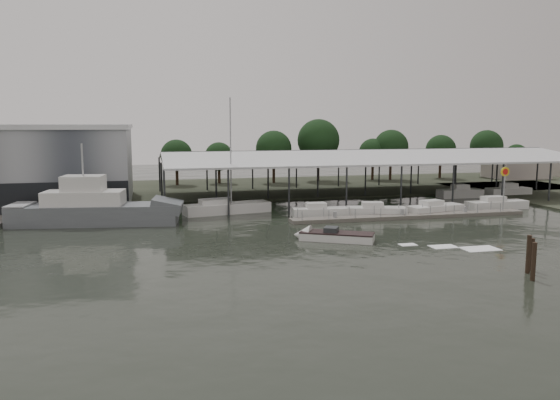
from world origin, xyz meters
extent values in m
plane|color=#232820|center=(0.00, 0.00, 0.00)|extent=(200.00, 200.00, 0.00)
cube|color=#373C2D|center=(0.00, 42.00, 0.10)|extent=(140.00, 30.00, 0.30)
cube|color=gray|center=(-28.00, 30.00, 5.00)|extent=(24.00, 20.00, 10.00)
cube|color=black|center=(-28.00, 19.95, 2.00)|extent=(24.00, 0.30, 4.00)
cube|color=silver|center=(-28.00, 30.00, 10.20)|extent=(24.50, 20.50, 0.60)
cube|color=#2C2F31|center=(17.00, 28.00, 6.76)|extent=(58.00, 0.40, 0.30)
cylinder|color=#2C2F31|center=(-12.00, 16.50, 2.75)|extent=(0.24, 0.24, 5.50)
cylinder|color=#2C2F31|center=(-12.00, 39.50, 2.75)|extent=(0.24, 0.24, 5.50)
cylinder|color=#2C2F31|center=(46.00, 39.50, 2.75)|extent=(0.24, 0.24, 5.50)
cube|color=#68645B|center=(15.00, 10.00, 0.20)|extent=(28.00, 2.00, 0.40)
cylinder|color=#979A9C|center=(2.00, 9.10, 0.80)|extent=(0.10, 0.10, 1.20)
cylinder|color=#979A9C|center=(28.00, 10.90, 0.80)|extent=(0.10, 0.10, 1.20)
cube|color=#979A9C|center=(14.00, 10.00, 0.70)|extent=(0.30, 0.30, 0.70)
cylinder|color=#979A9C|center=(27.00, 10.00, 2.50)|extent=(0.16, 0.16, 5.00)
cylinder|color=yellow|center=(27.00, 10.00, 5.00)|extent=(1.10, 0.12, 1.10)
cylinder|color=red|center=(27.00, 9.93, 5.00)|extent=(0.70, 0.05, 0.70)
cube|color=#9E948B|center=(55.00, 45.00, 2.00)|extent=(10.00, 8.00, 4.00)
cube|color=slate|center=(-19.33, 14.34, 0.90)|extent=(17.64, 6.75, 2.40)
cube|color=slate|center=(-11.84, 13.26, 1.90)|extent=(3.84, 4.58, 1.82)
cube|color=silver|center=(-20.35, 14.49, 2.69)|extent=(8.52, 4.71, 1.80)
cube|color=silver|center=(-20.35, 14.49, 4.39)|extent=(4.53, 3.63, 1.61)
cylinder|color=#979A9C|center=(-20.35, 14.49, 6.79)|extent=(0.18, 0.18, 3.50)
cube|color=#979A9C|center=(-26.82, 15.42, 2.21)|extent=(2.64, 4.41, 0.15)
cube|color=silver|center=(-4.68, 18.12, 0.50)|extent=(10.66, 4.57, 1.40)
cube|color=silver|center=(-6.31, 17.80, 1.40)|extent=(3.60, 2.40, 0.80)
cylinder|color=#979A9C|center=(-4.17, 18.22, 7.32)|extent=(0.16, 0.16, 12.62)
cylinder|color=#979A9C|center=(-6.00, 17.86, 1.90)|extent=(3.46, 0.80, 0.12)
cube|color=silver|center=(2.80, 0.41, 0.35)|extent=(6.78, 4.98, 0.90)
cone|color=silver|center=(-0.04, 1.99, 0.35)|extent=(2.37, 2.53, 2.00)
cube|color=black|center=(2.80, 0.41, 0.75)|extent=(6.81, 5.04, 0.12)
cube|color=#2C2F31|center=(2.34, 0.67, 1.00)|extent=(1.73, 1.81, 0.50)
cube|color=white|center=(8.33, -2.67, 0.02)|extent=(2.30, 1.50, 0.04)
cube|color=white|center=(10.95, -4.13, 0.02)|extent=(3.10, 2.00, 0.04)
cube|color=white|center=(13.57, -5.59, 0.02)|extent=(3.90, 2.50, 0.04)
cube|color=silver|center=(5.29, 13.05, 0.50)|extent=(6.56, 2.88, 1.10)
cube|color=silver|center=(4.79, 13.05, 1.30)|extent=(2.39, 1.84, 0.70)
cube|color=silver|center=(11.77, 12.05, 0.50)|extent=(7.12, 3.86, 1.10)
cube|color=silver|center=(11.27, 12.05, 1.30)|extent=(2.71, 2.16, 0.70)
cube|color=silver|center=(19.16, 11.82, 0.50)|extent=(7.53, 3.80, 1.10)
cube|color=silver|center=(18.66, 11.82, 1.30)|extent=(2.83, 2.14, 0.70)
cube|color=silver|center=(28.42, 13.22, 0.50)|extent=(7.98, 2.54, 1.10)
cube|color=silver|center=(27.92, 13.22, 1.30)|extent=(2.83, 1.72, 0.70)
cylinder|color=#2F2217|center=(13.04, -12.63, 0.91)|extent=(0.32, 0.32, 3.01)
cylinder|color=#2F2217|center=(11.48, -14.78, 1.02)|extent=(0.32, 0.32, 3.25)
cylinder|color=#2F2217|center=(12.38, -13.09, 1.09)|extent=(0.32, 0.32, 3.37)
cylinder|color=black|center=(-8.94, 47.76, 1.90)|extent=(0.50, 0.50, 3.79)
sphere|color=#163214|center=(-8.94, 47.76, 5.31)|extent=(5.31, 5.31, 5.31)
cylinder|color=black|center=(-1.66, 48.68, 1.76)|extent=(0.50, 0.50, 3.53)
sphere|color=#163214|center=(-1.66, 48.68, 4.94)|extent=(4.94, 4.94, 4.94)
cylinder|color=black|center=(7.79, 47.39, 2.24)|extent=(0.50, 0.50, 4.48)
sphere|color=#163214|center=(7.79, 47.39, 6.27)|extent=(6.27, 6.27, 6.27)
cylinder|color=black|center=(16.46, 48.90, 2.72)|extent=(0.50, 0.50, 5.44)
sphere|color=#163214|center=(16.46, 48.90, 7.61)|extent=(7.61, 7.61, 7.61)
cylinder|color=black|center=(26.80, 48.20, 1.88)|extent=(0.50, 0.50, 3.76)
sphere|color=#163214|center=(26.80, 48.20, 5.26)|extent=(5.26, 5.26, 5.26)
cylinder|color=black|center=(30.03, 47.45, 2.26)|extent=(0.50, 0.50, 4.52)
sphere|color=#163214|center=(30.03, 47.45, 6.33)|extent=(6.33, 6.33, 6.33)
cylinder|color=black|center=(40.52, 47.95, 2.02)|extent=(0.50, 0.50, 4.04)
sphere|color=#163214|center=(40.52, 47.95, 5.66)|extent=(5.66, 5.66, 5.66)
cylinder|color=black|center=(50.58, 48.31, 2.23)|extent=(0.50, 0.50, 4.46)
sphere|color=#163214|center=(50.58, 48.31, 6.24)|extent=(6.24, 6.24, 6.24)
cylinder|color=black|center=(56.63, 47.30, 1.57)|extent=(0.50, 0.50, 3.14)
sphere|color=#163214|center=(56.63, 47.30, 4.40)|extent=(4.40, 4.40, 4.40)
camera|label=1|loc=(-13.77, -45.68, 10.60)|focal=35.00mm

